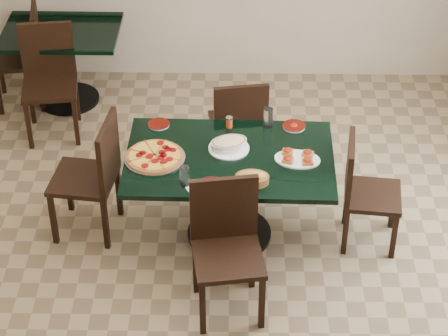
{
  "coord_description": "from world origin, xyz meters",
  "views": [
    {
      "loc": [
        0.18,
        -4.91,
        4.47
      ],
      "look_at": [
        0.1,
        0.0,
        0.84
      ],
      "focal_mm": 70.0,
      "sensor_mm": 36.0,
      "label": 1
    }
  ],
  "objects_px": {
    "chair_near": "(226,240)",
    "bread_basket": "(252,178)",
    "chair_far": "(239,123)",
    "bruschetta_platter": "(297,158)",
    "back_table": "(63,52)",
    "chair_right": "(362,187)",
    "pepperoni_pizza": "(155,156)",
    "lasagna_casserole": "(229,144)",
    "chair_left": "(95,171)",
    "back_chair_left": "(26,51)",
    "back_chair_near": "(49,74)",
    "main_table": "(229,176)"
  },
  "relations": [
    {
      "from": "bruschetta_platter",
      "to": "chair_far",
      "type": "bearing_deg",
      "value": 127.13
    },
    {
      "from": "back_table",
      "to": "chair_left",
      "type": "xyz_separation_m",
      "value": [
        0.56,
        -1.9,
        0.04
      ]
    },
    {
      "from": "back_chair_near",
      "to": "chair_far",
      "type": "bearing_deg",
      "value": -30.31
    },
    {
      "from": "chair_right",
      "to": "back_chair_near",
      "type": "bearing_deg",
      "value": 66.61
    },
    {
      "from": "pepperoni_pizza",
      "to": "lasagna_casserole",
      "type": "bearing_deg",
      "value": 13.38
    },
    {
      "from": "chair_near",
      "to": "back_chair_near",
      "type": "bearing_deg",
      "value": 117.36
    },
    {
      "from": "back_table",
      "to": "chair_far",
      "type": "bearing_deg",
      "value": -35.07
    },
    {
      "from": "chair_far",
      "to": "chair_right",
      "type": "xyz_separation_m",
      "value": [
        0.92,
        -0.82,
        -0.02
      ]
    },
    {
      "from": "chair_left",
      "to": "lasagna_casserole",
      "type": "relative_size",
      "value": 3.16
    },
    {
      "from": "back_chair_near",
      "to": "back_chair_left",
      "type": "xyz_separation_m",
      "value": [
        -0.3,
        0.46,
        -0.03
      ]
    },
    {
      "from": "chair_right",
      "to": "bruschetta_platter",
      "type": "bearing_deg",
      "value": 97.54
    },
    {
      "from": "chair_right",
      "to": "chair_near",
      "type": "bearing_deg",
      "value": 130.71
    },
    {
      "from": "main_table",
      "to": "chair_left",
      "type": "distance_m",
      "value": 1.01
    },
    {
      "from": "chair_far",
      "to": "bruschetta_platter",
      "type": "relative_size",
      "value": 2.54
    },
    {
      "from": "chair_far",
      "to": "back_chair_left",
      "type": "distance_m",
      "value": 2.29
    },
    {
      "from": "chair_right",
      "to": "lasagna_casserole",
      "type": "height_order",
      "value": "chair_right"
    },
    {
      "from": "main_table",
      "to": "chair_left",
      "type": "xyz_separation_m",
      "value": [
        -1.01,
        0.05,
        -0.0
      ]
    },
    {
      "from": "chair_far",
      "to": "bruschetta_platter",
      "type": "distance_m",
      "value": 0.96
    },
    {
      "from": "chair_near",
      "to": "pepperoni_pizza",
      "type": "bearing_deg",
      "value": 119.5
    },
    {
      "from": "back_table",
      "to": "back_chair_left",
      "type": "distance_m",
      "value": 0.34
    },
    {
      "from": "back_table",
      "to": "lasagna_casserole",
      "type": "distance_m",
      "value": 2.44
    },
    {
      "from": "back_chair_near",
      "to": "bruschetta_platter",
      "type": "bearing_deg",
      "value": -43.68
    },
    {
      "from": "back_chair_left",
      "to": "lasagna_casserole",
      "type": "relative_size",
      "value": 3.02
    },
    {
      "from": "chair_far",
      "to": "back_chair_near",
      "type": "relative_size",
      "value": 0.93
    },
    {
      "from": "chair_far",
      "to": "lasagna_casserole",
      "type": "height_order",
      "value": "chair_far"
    },
    {
      "from": "back_chair_left",
      "to": "pepperoni_pizza",
      "type": "bearing_deg",
      "value": 25.63
    },
    {
      "from": "main_table",
      "to": "pepperoni_pizza",
      "type": "height_order",
      "value": "pepperoni_pizza"
    },
    {
      "from": "main_table",
      "to": "chair_far",
      "type": "distance_m",
      "value": 0.79
    },
    {
      "from": "main_table",
      "to": "chair_near",
      "type": "bearing_deg",
      "value": -89.99
    },
    {
      "from": "chair_left",
      "to": "back_chair_near",
      "type": "relative_size",
      "value": 1.0
    },
    {
      "from": "main_table",
      "to": "bruschetta_platter",
      "type": "bearing_deg",
      "value": -3.22
    },
    {
      "from": "back_chair_near",
      "to": "lasagna_casserole",
      "type": "height_order",
      "value": "back_chair_near"
    },
    {
      "from": "chair_far",
      "to": "main_table",
      "type": "bearing_deg",
      "value": 76.22
    },
    {
      "from": "chair_right",
      "to": "lasagna_casserole",
      "type": "distance_m",
      "value": 1.04
    },
    {
      "from": "chair_near",
      "to": "back_chair_left",
      "type": "bearing_deg",
      "value": 116.83
    },
    {
      "from": "chair_left",
      "to": "bread_basket",
      "type": "relative_size",
      "value": 4.16
    },
    {
      "from": "chair_far",
      "to": "bruschetta_platter",
      "type": "xyz_separation_m",
      "value": [
        0.43,
        -0.82,
        0.25
      ]
    },
    {
      "from": "pepperoni_pizza",
      "to": "bruschetta_platter",
      "type": "distance_m",
      "value": 1.04
    },
    {
      "from": "chair_near",
      "to": "bread_basket",
      "type": "relative_size",
      "value": 4.12
    },
    {
      "from": "chair_far",
      "to": "back_chair_near",
      "type": "bearing_deg",
      "value": -31.24
    },
    {
      "from": "main_table",
      "to": "chair_far",
      "type": "bearing_deg",
      "value": 86.17
    },
    {
      "from": "main_table",
      "to": "bread_basket",
      "type": "xyz_separation_m",
      "value": [
        0.16,
        -0.31,
        0.22
      ]
    },
    {
      "from": "chair_right",
      "to": "back_chair_left",
      "type": "bearing_deg",
      "value": 62.54
    },
    {
      "from": "back_table",
      "to": "chair_right",
      "type": "bearing_deg",
      "value": -37.38
    },
    {
      "from": "back_table",
      "to": "back_chair_near",
      "type": "distance_m",
      "value": 0.48
    },
    {
      "from": "chair_near",
      "to": "chair_right",
      "type": "distance_m",
      "value": 1.21
    },
    {
      "from": "chair_left",
      "to": "pepperoni_pizza",
      "type": "height_order",
      "value": "chair_left"
    },
    {
      "from": "chair_near",
      "to": "bread_basket",
      "type": "bearing_deg",
      "value": 57.35
    },
    {
      "from": "back_table",
      "to": "main_table",
      "type": "bearing_deg",
      "value": -50.83
    },
    {
      "from": "lasagna_casserole",
      "to": "chair_left",
      "type": "bearing_deg",
      "value": 162.63
    }
  ]
}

